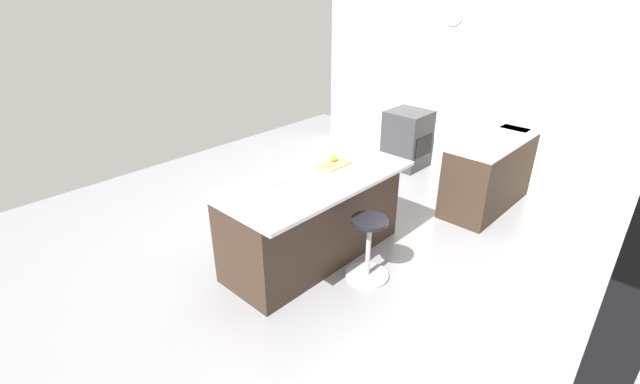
{
  "coord_description": "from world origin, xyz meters",
  "views": [
    {
      "loc": [
        3.24,
        2.73,
        2.79
      ],
      "look_at": [
        0.3,
        -0.04,
        0.81
      ],
      "focal_mm": 25.17,
      "sensor_mm": 36.0,
      "label": 1
    }
  ],
  "objects_px": {
    "oven_range": "(407,139)",
    "cutting_board": "(333,164)",
    "apple_yellow": "(333,158)",
    "water_bottle": "(270,176)",
    "stool_by_window": "(368,250)",
    "kitchen_island": "(313,217)"
  },
  "relations": [
    {
      "from": "stool_by_window",
      "to": "cutting_board",
      "type": "relative_size",
      "value": 1.87
    },
    {
      "from": "kitchen_island",
      "to": "stool_by_window",
      "type": "xyz_separation_m",
      "value": [
        -0.1,
        0.66,
        -0.16
      ]
    },
    {
      "from": "oven_range",
      "to": "cutting_board",
      "type": "distance_m",
      "value": 2.63
    },
    {
      "from": "stool_by_window",
      "to": "cutting_board",
      "type": "distance_m",
      "value": 0.99
    },
    {
      "from": "oven_range",
      "to": "water_bottle",
      "type": "distance_m",
      "value": 3.42
    },
    {
      "from": "apple_yellow",
      "to": "water_bottle",
      "type": "distance_m",
      "value": 0.87
    },
    {
      "from": "apple_yellow",
      "to": "water_bottle",
      "type": "relative_size",
      "value": 0.24
    },
    {
      "from": "kitchen_island",
      "to": "apple_yellow",
      "type": "relative_size",
      "value": 26.85
    },
    {
      "from": "kitchen_island",
      "to": "cutting_board",
      "type": "relative_size",
      "value": 5.71
    },
    {
      "from": "apple_yellow",
      "to": "water_bottle",
      "type": "height_order",
      "value": "water_bottle"
    },
    {
      "from": "oven_range",
      "to": "cutting_board",
      "type": "height_order",
      "value": "cutting_board"
    },
    {
      "from": "oven_range",
      "to": "water_bottle",
      "type": "bearing_deg",
      "value": 10.25
    },
    {
      "from": "water_bottle",
      "to": "cutting_board",
      "type": "bearing_deg",
      "value": 175.89
    },
    {
      "from": "apple_yellow",
      "to": "stool_by_window",
      "type": "bearing_deg",
      "value": 67.84
    },
    {
      "from": "oven_range",
      "to": "cutting_board",
      "type": "relative_size",
      "value": 2.47
    },
    {
      "from": "cutting_board",
      "to": "water_bottle",
      "type": "bearing_deg",
      "value": -4.11
    },
    {
      "from": "water_bottle",
      "to": "apple_yellow",
      "type": "bearing_deg",
      "value": 178.81
    },
    {
      "from": "cutting_board",
      "to": "apple_yellow",
      "type": "height_order",
      "value": "apple_yellow"
    },
    {
      "from": "stool_by_window",
      "to": "cutting_board",
      "type": "xyz_separation_m",
      "value": [
        -0.25,
        -0.71,
        0.64
      ]
    },
    {
      "from": "oven_range",
      "to": "stool_by_window",
      "type": "distance_m",
      "value": 3.07
    },
    {
      "from": "oven_range",
      "to": "apple_yellow",
      "type": "relative_size",
      "value": 11.6
    },
    {
      "from": "water_bottle",
      "to": "stool_by_window",
      "type": "bearing_deg",
      "value": 126.43
    }
  ]
}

